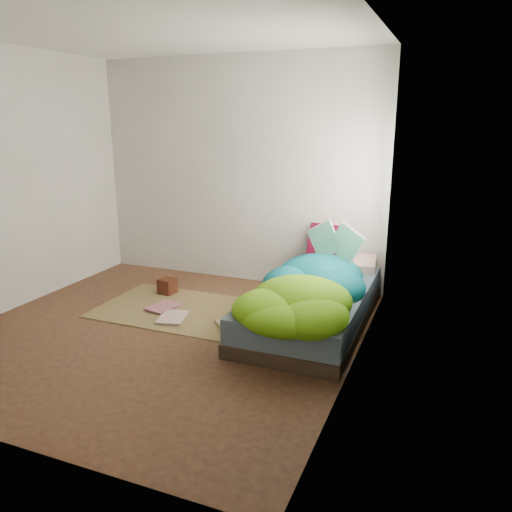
{
  "coord_description": "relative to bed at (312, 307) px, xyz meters",
  "views": [
    {
      "loc": [
        2.39,
        -3.61,
        1.9
      ],
      "look_at": [
        0.64,
        0.75,
        0.6
      ],
      "focal_mm": 35.0,
      "sensor_mm": 36.0,
      "label": 1
    }
  ],
  "objects": [
    {
      "name": "rug",
      "position": [
        -1.37,
        -0.17,
        -0.16
      ],
      "size": [
        1.6,
        1.1,
        0.01
      ],
      "primitive_type": "cube",
      "color": "brown",
      "rests_on": "ground"
    },
    {
      "name": "pillow_floral",
      "position": [
        0.2,
        0.82,
        0.23
      ],
      "size": [
        0.55,
        0.37,
        0.12
      ],
      "primitive_type": "cube",
      "rotation": [
        0.0,
        0.0,
        0.09
      ],
      "color": "silver",
      "rests_on": "bed"
    },
    {
      "name": "wooden_box",
      "position": [
        -1.72,
        0.2,
        -0.07
      ],
      "size": [
        0.19,
        0.19,
        0.17
      ],
      "primitive_type": "cube",
      "rotation": [
        0.0,
        0.0,
        -0.14
      ],
      "color": "#3C130D",
      "rests_on": "rug"
    },
    {
      "name": "open_book",
      "position": [
        0.11,
        0.38,
        0.66
      ],
      "size": [
        0.51,
        0.23,
        0.3
      ],
      "primitive_type": null,
      "rotation": [
        0.0,
        0.0,
        -0.25
      ],
      "color": "green",
      "rests_on": "duvet"
    },
    {
      "name": "floor_book_a",
      "position": [
        -1.4,
        -0.46,
        -0.14
      ],
      "size": [
        0.32,
        0.39,
        0.03
      ],
      "primitive_type": "imported",
      "rotation": [
        0.0,
        0.0,
        0.22
      ],
      "color": "white",
      "rests_on": "rug"
    },
    {
      "name": "floor_book_b",
      "position": [
        -1.62,
        -0.2,
        -0.14
      ],
      "size": [
        0.31,
        0.37,
        0.03
      ],
      "primitive_type": "imported",
      "rotation": [
        0.0,
        0.0,
        -0.23
      ],
      "color": "pink",
      "rests_on": "rug"
    },
    {
      "name": "room_walls",
      "position": [
        -1.21,
        -0.71,
        1.46
      ],
      "size": [
        3.54,
        3.54,
        2.62
      ],
      "color": "beige",
      "rests_on": "ground"
    },
    {
      "name": "bed",
      "position": [
        0.0,
        0.0,
        0.0
      ],
      "size": [
        1.0,
        2.0,
        0.34
      ],
      "color": "#352B1D",
      "rests_on": "ground"
    },
    {
      "name": "pillow_magenta",
      "position": [
        -0.08,
        0.91,
        0.39
      ],
      "size": [
        0.45,
        0.21,
        0.44
      ],
      "primitive_type": "cube",
      "rotation": [
        0.0,
        0.0,
        -0.17
      ],
      "color": "#52051B",
      "rests_on": "bed"
    },
    {
      "name": "floor_book_c",
      "position": [
        -0.76,
        -0.46,
        -0.14
      ],
      "size": [
        0.38,
        0.38,
        0.02
      ],
      "primitive_type": "imported",
      "rotation": [
        0.0,
        0.0,
        0.77
      ],
      "color": "tan",
      "rests_on": "rug"
    },
    {
      "name": "ground",
      "position": [
        -1.22,
        -0.72,
        -0.17
      ],
      "size": [
        3.5,
        3.5,
        0.0
      ],
      "primitive_type": "cube",
      "color": "#3F2418",
      "rests_on": "ground"
    },
    {
      "name": "duvet",
      "position": [
        0.0,
        -0.22,
        0.34
      ],
      "size": [
        0.96,
        1.84,
        0.34
      ],
      "primitive_type": null,
      "color": "#075673",
      "rests_on": "bed"
    }
  ]
}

